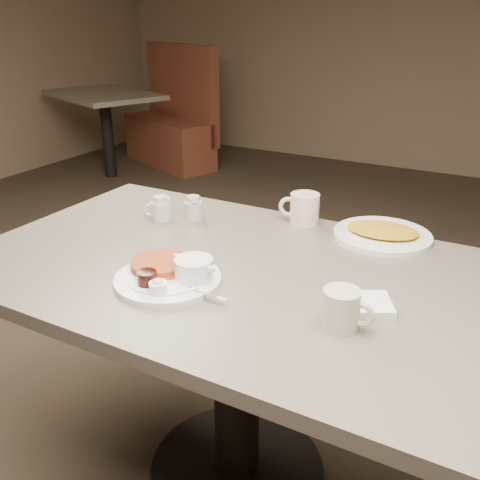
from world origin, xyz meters
The scene contains 10 objects.
room centered at (0.00, 0.00, 1.40)m, with size 7.04×8.04×2.84m.
diner_table centered at (0.00, 0.00, 0.58)m, with size 1.50×0.90×0.75m.
main_plate centered at (-0.10, -0.16, 0.77)m, with size 0.35×0.31×0.07m.
coffee_mug_near centered at (0.35, -0.15, 0.80)m, with size 0.12×0.08×0.09m.
napkin centered at (0.37, -0.05, 0.76)m, with size 0.17×0.15×0.02m.
coffee_mug_far centered at (0.03, 0.39, 0.80)m, with size 0.14×0.11×0.10m.
creamer_left centered at (-0.39, 0.19, 0.79)m, with size 0.09×0.08×0.08m.
creamer_right centered at (-0.30, 0.25, 0.79)m, with size 0.08×0.08×0.08m.
hash_plate centered at (0.29, 0.39, 0.76)m, with size 0.32×0.32×0.04m.
booth_back_left centered at (-2.46, 3.01, 0.41)m, with size 1.40×1.51×1.12m.
Camera 1 is at (0.63, -1.13, 1.38)m, focal length 39.61 mm.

